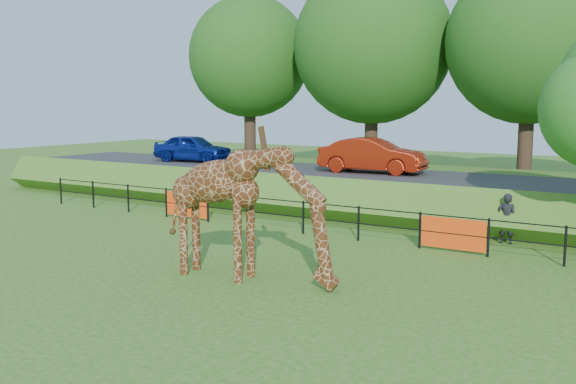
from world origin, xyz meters
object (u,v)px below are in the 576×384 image
car_blue (193,148)px  car_red (372,155)px  visitor (507,219)px  giraffe (249,213)px

car_blue → car_red: (9.50, 0.05, 0.05)m
car_red → visitor: size_ratio=2.78×
giraffe → visitor: giraffe is taller
giraffe → car_red: bearing=95.5°
car_blue → visitor: bearing=-111.6°
car_red → visitor: bearing=-127.7°
car_blue → giraffe: bearing=-142.1°
giraffe → visitor: (4.31, 7.49, -0.88)m
giraffe → car_red: (-2.09, 11.69, 0.47)m
car_blue → visitor: car_blue is taller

